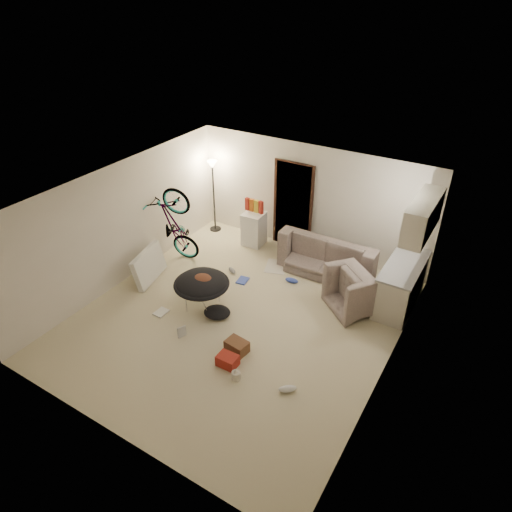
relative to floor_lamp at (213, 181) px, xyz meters
The scene contains 36 objects.
floor 3.81m from the floor_lamp, 47.83° to the right, with size 5.50×6.00×0.02m, color beige.
ceiling 3.77m from the floor_lamp, 47.83° to the right, with size 5.50×6.00×0.02m, color white.
wall_back 2.43m from the floor_lamp, ahead, with size 5.50×0.02×2.50m, color silver.
wall_front 6.15m from the floor_lamp, 67.02° to the right, with size 5.50×0.02×2.50m, color silver.
wall_left 2.67m from the floor_lamp, 97.74° to the right, with size 0.02×6.00×2.50m, color silver.
wall_right 5.80m from the floor_lamp, 27.18° to the right, with size 0.02×6.00×2.50m, color silver.
doorway 2.05m from the floor_lamp, ahead, with size 0.85×0.10×2.04m, color black.
door_trim 2.04m from the floor_lamp, ahead, with size 0.97×0.04×2.10m, color #321B11.
floor_lamp is the anchor object (origin of this frame).
kitchen_counter 4.95m from the floor_lamp, ahead, with size 0.60×1.50×0.88m, color beige.
counter_top 4.89m from the floor_lamp, ahead, with size 0.64×1.54×0.04m, color gray.
kitchen_uppers 5.04m from the floor_lamp, ahead, with size 0.38×1.40×0.65m, color beige.
sofa 3.34m from the floor_lamp, ahead, with size 2.12×0.83×0.62m, color #353B34.
armchair 4.49m from the floor_lamp, 14.27° to the right, with size 0.97×0.85×0.63m, color #353B34.
bicycle 1.79m from the floor_lamp, 86.39° to the right, with size 0.65×1.86×0.98m, color black.
book_asset 4.27m from the floor_lamp, 63.92° to the right, with size 0.17×0.23×0.02m, color maroon.
mini_fridge 1.51m from the floor_lamp, ahead, with size 0.47×0.47×0.80m, color white.
snack_box_0 1.08m from the floor_lamp, ahead, with size 0.10×0.07×0.30m, color maroon.
snack_box_1 1.20m from the floor_lamp, ahead, with size 0.10×0.07×0.30m, color #B95717.
snack_box_2 1.31m from the floor_lamp, ahead, with size 0.10×0.07×0.30m, color gold.
snack_box_3 1.43m from the floor_lamp, ahead, with size 0.10×0.07×0.30m, color maroon.
saucer_chair 3.26m from the floor_lamp, 58.84° to the right, with size 1.06×1.06×0.75m.
hoodie 3.26m from the floor_lamp, 58.35° to the right, with size 0.48×0.40×0.22m, color #552C1D.
sofa_drape 2.37m from the floor_lamp, ahead, with size 0.56×0.46×0.28m, color black.
tv_box 2.69m from the floor_lamp, 87.71° to the right, with size 0.12×1.01×0.67m, color silver.
drink_case_a 4.58m from the floor_lamp, 49.74° to the right, with size 0.37×0.27×0.21m, color brown.
drink_case_b 4.88m from the floor_lamp, 52.06° to the right, with size 0.34×0.25×0.20m, color maroon.
juicer 5.20m from the floor_lamp, 50.79° to the right, with size 0.14×0.14×0.21m.
newspaper 2.61m from the floor_lamp, 18.33° to the right, with size 0.44×0.58×0.01m, color beige.
book_blue 2.72m from the floor_lamp, 40.77° to the right, with size 0.21×0.28×0.03m, color #3248B5.
book_white 3.67m from the floor_lamp, 72.12° to the right, with size 0.21×0.27×0.02m, color silver.
shoe_0 3.19m from the floor_lamp, 21.59° to the right, with size 0.29×0.12×0.11m, color #3248B5.
shoe_1 2.37m from the floor_lamp, 44.24° to the right, with size 0.25×0.10×0.09m, color slate.
shoe_4 5.61m from the floor_lamp, 42.77° to the right, with size 0.29×0.12×0.11m, color white.
clothes_lump_a 3.64m from the floor_lamp, 53.96° to the right, with size 0.51×0.43×0.16m, color black.
clothes_lump_b 3.52m from the floor_lamp, ahead, with size 0.41×0.35×0.12m, color black.
Camera 1 is at (3.73, -5.51, 5.53)m, focal length 32.00 mm.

